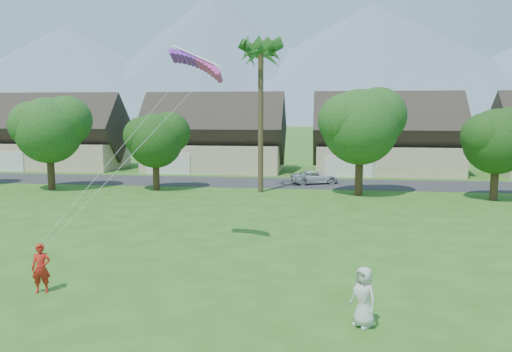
% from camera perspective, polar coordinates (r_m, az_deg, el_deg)
% --- Properties ---
extents(street, '(90.00, 7.00, 0.01)m').
position_cam_1_polar(street, '(46.89, 3.75, -0.80)').
color(street, '#2D2D30').
rests_on(street, ground).
extents(kite_flyer, '(0.78, 0.61, 1.87)m').
position_cam_1_polar(kite_flyer, '(20.50, -23.35, -9.65)').
color(kite_flyer, red).
rests_on(kite_flyer, ground).
extents(watcher, '(1.09, 1.10, 1.93)m').
position_cam_1_polar(watcher, '(16.42, 12.20, -13.36)').
color(watcher, beige).
rests_on(watcher, ground).
extents(parked_car, '(4.83, 3.62, 1.22)m').
position_cam_1_polar(parked_car, '(46.72, 6.75, -0.12)').
color(parked_car, silver).
rests_on(parked_car, ground).
extents(mountain_ridge, '(540.00, 240.00, 70.00)m').
position_cam_1_polar(mountain_ridge, '(273.33, 9.11, 12.08)').
color(mountain_ridge, slate).
rests_on(mountain_ridge, ground).
extents(houses_row, '(72.75, 8.19, 8.86)m').
position_cam_1_polar(houses_row, '(55.46, 4.89, 4.04)').
color(houses_row, beige).
rests_on(houses_row, ground).
extents(tree_row, '(62.27, 6.67, 8.45)m').
position_cam_1_polar(tree_row, '(40.48, 1.65, 4.84)').
color(tree_row, '#47301C').
rests_on(tree_row, ground).
extents(fan_palm, '(3.00, 3.00, 13.80)m').
position_cam_1_polar(fan_palm, '(41.41, 0.55, 14.49)').
color(fan_palm, '#4C3D26').
rests_on(fan_palm, ground).
extents(parafoil_kite, '(2.67, 1.12, 0.50)m').
position_cam_1_polar(parafoil_kite, '(23.72, -6.64, 12.82)').
color(parafoil_kite, purple).
rests_on(parafoil_kite, ground).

